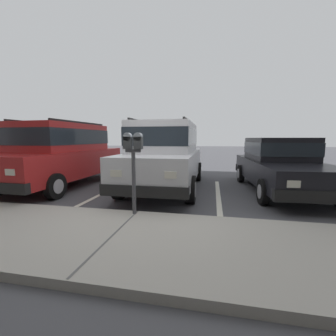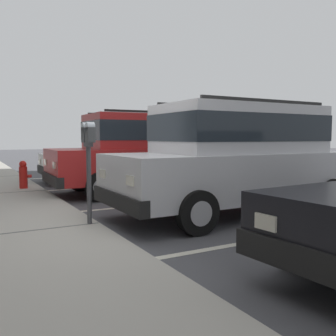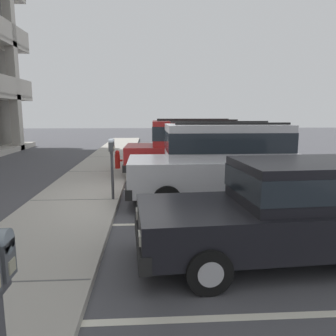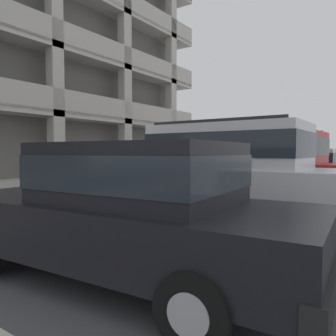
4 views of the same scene
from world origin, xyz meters
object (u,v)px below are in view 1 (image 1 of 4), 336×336
(silver_suv, at_px, (166,153))
(dark_hatchback, at_px, (62,152))
(parking_meter_near, at_px, (133,154))
(red_sedan, at_px, (280,163))

(silver_suv, height_order, dark_hatchback, same)
(parking_meter_near, bearing_deg, silver_suv, -90.61)
(silver_suv, height_order, parking_meter_near, silver_suv)
(dark_hatchback, bearing_deg, red_sedan, -173.51)
(silver_suv, relative_size, red_sedan, 1.05)
(silver_suv, bearing_deg, red_sedan, -175.57)
(dark_hatchback, height_order, parking_meter_near, dark_hatchback)
(red_sedan, xyz_separation_m, dark_hatchback, (6.62, 0.56, 0.27))
(silver_suv, relative_size, parking_meter_near, 3.18)
(dark_hatchback, relative_size, parking_meter_near, 3.20)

